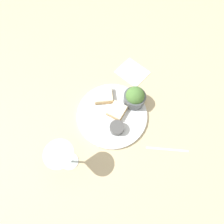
% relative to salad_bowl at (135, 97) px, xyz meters
% --- Properties ---
extents(ground_plane, '(4.00, 4.00, 0.00)m').
position_rel_salad_bowl_xyz_m(ground_plane, '(-0.11, -0.02, -0.05)').
color(ground_plane, '#C6B289').
extents(dinner_plate, '(0.30, 0.30, 0.01)m').
position_rel_salad_bowl_xyz_m(dinner_plate, '(-0.11, -0.02, -0.05)').
color(dinner_plate, silver).
rests_on(dinner_plate, ground_plane).
extents(salad_bowl, '(0.09, 0.09, 0.09)m').
position_rel_salad_bowl_xyz_m(salad_bowl, '(0.00, 0.00, 0.00)').
color(salad_bowl, '#4C5156').
rests_on(salad_bowl, dinner_plate).
extents(sauce_ramekin, '(0.06, 0.06, 0.03)m').
position_rel_salad_bowl_xyz_m(sauce_ramekin, '(-0.12, -0.09, -0.02)').
color(sauce_ramekin, '#4C4C4C').
rests_on(sauce_ramekin, dinner_plate).
extents(cheese_toast_near, '(0.10, 0.10, 0.03)m').
position_rel_salad_bowl_xyz_m(cheese_toast_near, '(-0.11, 0.08, -0.03)').
color(cheese_toast_near, tan).
rests_on(cheese_toast_near, dinner_plate).
extents(cheese_toast_far, '(0.10, 0.10, 0.03)m').
position_rel_salad_bowl_xyz_m(cheese_toast_far, '(-0.09, -0.02, -0.03)').
color(cheese_toast_far, tan).
rests_on(cheese_toast_far, dinner_plate).
extents(wine_glass, '(0.10, 0.10, 0.16)m').
position_rel_salad_bowl_xyz_m(wine_glass, '(-0.34, -0.13, 0.06)').
color(wine_glass, silver).
rests_on(wine_glass, ground_plane).
extents(napkin, '(0.16, 0.17, 0.01)m').
position_rel_salad_bowl_xyz_m(napkin, '(0.07, 0.15, -0.05)').
color(napkin, white).
rests_on(napkin, ground_plane).
extents(fork, '(0.15, 0.09, 0.01)m').
position_rel_salad_bowl_xyz_m(fork, '(0.03, -0.24, -0.05)').
color(fork, silver).
rests_on(fork, ground_plane).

